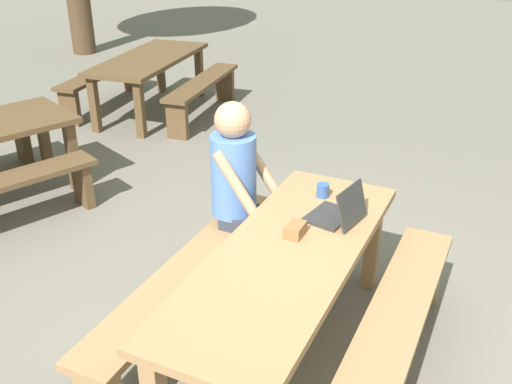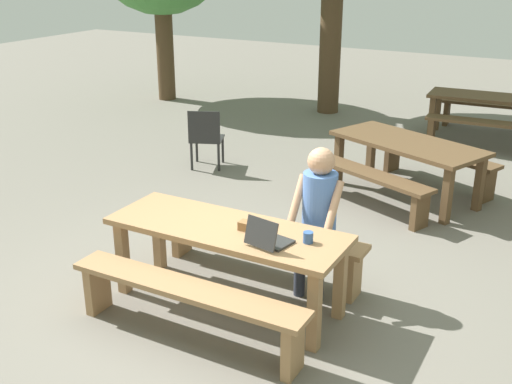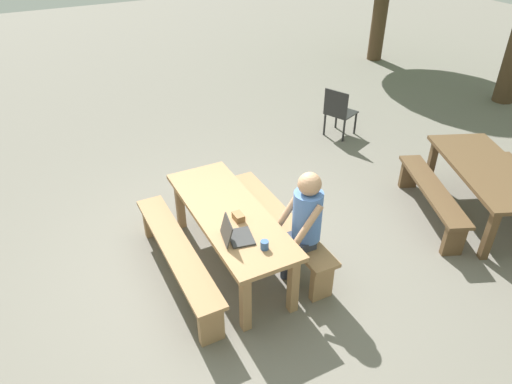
{
  "view_description": "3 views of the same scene",
  "coord_description": "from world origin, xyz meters",
  "px_view_note": "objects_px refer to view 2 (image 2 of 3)",
  "views": [
    {
      "loc": [
        -2.52,
        -1.01,
        2.46
      ],
      "look_at": [
        0.14,
        0.25,
        0.98
      ],
      "focal_mm": 41.25,
      "sensor_mm": 36.0,
      "label": 1
    },
    {
      "loc": [
        2.49,
        -4.06,
        2.87
      ],
      "look_at": [
        0.14,
        0.25,
        0.98
      ],
      "focal_mm": 44.17,
      "sensor_mm": 36.0,
      "label": 2
    },
    {
      "loc": [
        3.74,
        -1.59,
        3.62
      ],
      "look_at": [
        0.14,
        0.25,
        0.98
      ],
      "focal_mm": 32.84,
      "sensor_mm": 36.0,
      "label": 3
    }
  ],
  "objects_px": {
    "laptop": "(268,238)",
    "plastic_chair": "(206,137)",
    "small_pouch": "(248,226)",
    "coffee_mug": "(308,237)",
    "person_seated": "(318,209)",
    "picnic_table_distant": "(407,149)",
    "picnic_table_rear": "(489,103)",
    "picnic_table_front": "(227,239)"
  },
  "relations": [
    {
      "from": "laptop",
      "to": "picnic_table_rear",
      "type": "relative_size",
      "value": 0.18
    },
    {
      "from": "picnic_table_front",
      "to": "picnic_table_distant",
      "type": "xyz_separation_m",
      "value": [
        0.6,
        3.25,
        -0.01
      ]
    },
    {
      "from": "laptop",
      "to": "plastic_chair",
      "type": "distance_m",
      "value": 4.08
    },
    {
      "from": "plastic_chair",
      "to": "picnic_table_rear",
      "type": "relative_size",
      "value": 0.45
    },
    {
      "from": "picnic_table_front",
      "to": "person_seated",
      "type": "height_order",
      "value": "person_seated"
    },
    {
      "from": "coffee_mug",
      "to": "person_seated",
      "type": "xyz_separation_m",
      "value": [
        -0.15,
        0.53,
        0.02
      ]
    },
    {
      "from": "coffee_mug",
      "to": "picnic_table_front",
      "type": "bearing_deg",
      "value": -176.31
    },
    {
      "from": "coffee_mug",
      "to": "person_seated",
      "type": "distance_m",
      "value": 0.55
    },
    {
      "from": "small_pouch",
      "to": "plastic_chair",
      "type": "bearing_deg",
      "value": 128.18
    },
    {
      "from": "coffee_mug",
      "to": "plastic_chair",
      "type": "bearing_deg",
      "value": 134.22
    },
    {
      "from": "picnic_table_front",
      "to": "small_pouch",
      "type": "bearing_deg",
      "value": 7.09
    },
    {
      "from": "picnic_table_distant",
      "to": "coffee_mug",
      "type": "bearing_deg",
      "value": -65.15
    },
    {
      "from": "picnic_table_front",
      "to": "person_seated",
      "type": "xyz_separation_m",
      "value": [
        0.57,
        0.58,
        0.17
      ]
    },
    {
      "from": "picnic_table_rear",
      "to": "small_pouch",
      "type": "bearing_deg",
      "value": -100.43
    },
    {
      "from": "laptop",
      "to": "person_seated",
      "type": "relative_size",
      "value": 0.26
    },
    {
      "from": "picnic_table_rear",
      "to": "picnic_table_front",
      "type": "bearing_deg",
      "value": -102.04
    },
    {
      "from": "small_pouch",
      "to": "picnic_table_front",
      "type": "bearing_deg",
      "value": -172.91
    },
    {
      "from": "picnic_table_front",
      "to": "picnic_table_distant",
      "type": "distance_m",
      "value": 3.3
    },
    {
      "from": "coffee_mug",
      "to": "picnic_table_distant",
      "type": "bearing_deg",
      "value": 92.08
    },
    {
      "from": "plastic_chair",
      "to": "picnic_table_rear",
      "type": "height_order",
      "value": "plastic_chair"
    },
    {
      "from": "picnic_table_front",
      "to": "plastic_chair",
      "type": "height_order",
      "value": "plastic_chair"
    },
    {
      "from": "picnic_table_front",
      "to": "picnic_table_rear",
      "type": "distance_m",
      "value": 6.46
    },
    {
      "from": "plastic_chair",
      "to": "picnic_table_front",
      "type": "bearing_deg",
      "value": 102.76
    },
    {
      "from": "picnic_table_rear",
      "to": "coffee_mug",
      "type": "bearing_deg",
      "value": -95.69
    },
    {
      "from": "person_seated",
      "to": "picnic_table_rear",
      "type": "distance_m",
      "value": 5.82
    },
    {
      "from": "person_seated",
      "to": "picnic_table_rear",
      "type": "xyz_separation_m",
      "value": [
        0.46,
        5.79,
        -0.19
      ]
    },
    {
      "from": "picnic_table_front",
      "to": "coffee_mug",
      "type": "relative_size",
      "value": 22.67
    },
    {
      "from": "small_pouch",
      "to": "laptop",
      "type": "bearing_deg",
      "value": -30.99
    },
    {
      "from": "picnic_table_rear",
      "to": "plastic_chair",
      "type": "bearing_deg",
      "value": -136.0
    },
    {
      "from": "picnic_table_rear",
      "to": "laptop",
      "type": "bearing_deg",
      "value": -97.87
    },
    {
      "from": "laptop",
      "to": "plastic_chair",
      "type": "relative_size",
      "value": 0.4
    },
    {
      "from": "person_seated",
      "to": "picnic_table_distant",
      "type": "relative_size",
      "value": 0.65
    },
    {
      "from": "picnic_table_front",
      "to": "small_pouch",
      "type": "relative_size",
      "value": 14.85
    },
    {
      "from": "small_pouch",
      "to": "picnic_table_distant",
      "type": "distance_m",
      "value": 3.26
    },
    {
      "from": "small_pouch",
      "to": "picnic_table_rear",
      "type": "relative_size",
      "value": 0.07
    },
    {
      "from": "laptop",
      "to": "plastic_chair",
      "type": "xyz_separation_m",
      "value": [
        -2.6,
        3.13,
        -0.34
      ]
    },
    {
      "from": "person_seated",
      "to": "picnic_table_distant",
      "type": "xyz_separation_m",
      "value": [
        0.03,
        2.67,
        -0.18
      ]
    },
    {
      "from": "person_seated",
      "to": "plastic_chair",
      "type": "bearing_deg",
      "value": 138.41
    },
    {
      "from": "small_pouch",
      "to": "coffee_mug",
      "type": "height_order",
      "value": "coffee_mug"
    },
    {
      "from": "picnic_table_rear",
      "to": "picnic_table_distant",
      "type": "distance_m",
      "value": 3.15
    },
    {
      "from": "person_seated",
      "to": "coffee_mug",
      "type": "bearing_deg",
      "value": -74.42
    },
    {
      "from": "small_pouch",
      "to": "plastic_chair",
      "type": "xyz_separation_m",
      "value": [
        -2.33,
        2.96,
        -0.32
      ]
    }
  ]
}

